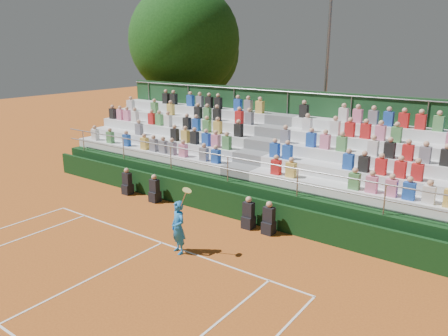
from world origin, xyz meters
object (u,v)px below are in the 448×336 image
Objects in this scene: tree_east at (184,41)px; floodlight_mast at (327,66)px; tennis_player at (178,227)px; tree_west at (192,52)px.

floodlight_mast is (9.38, 0.64, -1.34)m from tree_east.
floodlight_mast is (-0.97, 12.98, 4.45)m from tennis_player.
tree_east is (0.48, -1.26, 0.70)m from tree_west.
tennis_player is 18.12m from tree_west.
tree_west is at bearing 176.37° from floodlight_mast.
tree_east reaches higher than tennis_player.
tree_east is 1.10× the size of floodlight_mast.
tennis_player is at bearing -50.02° from tree_east.
tennis_player is at bearing -85.73° from floodlight_mast.
tree_east reaches higher than floodlight_mast.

